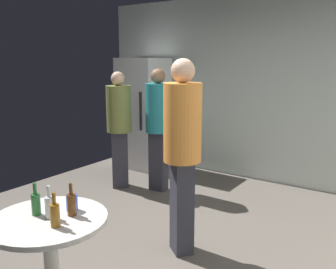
{
  "coord_description": "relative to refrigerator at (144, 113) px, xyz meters",
  "views": [
    {
      "loc": [
        1.97,
        -2.55,
        1.8
      ],
      "look_at": [
        -0.13,
        0.49,
        1.03
      ],
      "focal_mm": 39.42,
      "sensor_mm": 36.0,
      "label": 1
    }
  ],
  "objects": [
    {
      "name": "ground_plane",
      "position": [
        1.8,
        -2.2,
        -0.95
      ],
      "size": [
        5.2,
        5.2,
        0.1
      ],
      "primitive_type": "cube",
      "color": "#5B544C"
    },
    {
      "name": "wall_back",
      "position": [
        1.8,
        0.43,
        0.45
      ],
      "size": [
        5.32,
        0.06,
        2.7
      ],
      "primitive_type": "cube",
      "color": "beige",
      "rests_on": "ground_plane"
    },
    {
      "name": "refrigerator",
      "position": [
        0.0,
        0.0,
        0.0
      ],
      "size": [
        0.7,
        0.68,
        1.8
      ],
      "color": "white",
      "rests_on": "ground_plane"
    },
    {
      "name": "foreground_table",
      "position": [
        1.77,
        -3.3,
        -0.27
      ],
      "size": [
        0.8,
        0.8,
        0.73
      ],
      "color": "beige",
      "rests_on": "ground_plane"
    },
    {
      "name": "beer_bottle_amber",
      "position": [
        1.92,
        -3.35,
        -0.08
      ],
      "size": [
        0.06,
        0.06,
        0.23
      ],
      "color": "#8C5919",
      "rests_on": "foreground_table"
    },
    {
      "name": "beer_bottle_brown",
      "position": [
        1.87,
        -3.17,
        -0.08
      ],
      "size": [
        0.06,
        0.06,
        0.23
      ],
      "color": "#593314",
      "rests_on": "foreground_table"
    },
    {
      "name": "beer_bottle_green",
      "position": [
        1.66,
        -3.31,
        -0.08
      ],
      "size": [
        0.06,
        0.06,
        0.23
      ],
      "color": "#26662D",
      "rests_on": "foreground_table"
    },
    {
      "name": "beer_bottle_clear",
      "position": [
        1.79,
        -3.29,
        -0.08
      ],
      "size": [
        0.06,
        0.06,
        0.23
      ],
      "color": "silver",
      "rests_on": "foreground_table"
    },
    {
      "name": "plastic_cup_blue",
      "position": [
        1.8,
        -3.11,
        -0.11
      ],
      "size": [
        0.08,
        0.08,
        0.11
      ],
      "primitive_type": "cylinder",
      "color": "blue",
      "rests_on": "foreground_table"
    },
    {
      "name": "person_in_orange_shirt",
      "position": [
        2.05,
        -2.04,
        0.16
      ],
      "size": [
        0.48,
        0.48,
        1.8
      ],
      "rotation": [
        0.0,
        0.0,
        -2.24
      ],
      "color": "#2D2D38",
      "rests_on": "ground_plane"
    },
    {
      "name": "person_in_teal_shirt",
      "position": [
        0.88,
        -0.81,
        0.07
      ],
      "size": [
        0.37,
        0.37,
        1.66
      ],
      "rotation": [
        0.0,
        0.0,
        -1.47
      ],
      "color": "#2D2D38",
      "rests_on": "ground_plane"
    },
    {
      "name": "person_in_olive_shirt",
      "position": [
        0.37,
        -1.01,
        0.05
      ],
      "size": [
        0.48,
        0.48,
        1.62
      ],
      "rotation": [
        0.0,
        0.0,
        -0.86
      ],
      "color": "#2D2D38",
      "rests_on": "ground_plane"
    }
  ]
}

